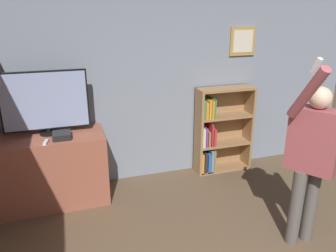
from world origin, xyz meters
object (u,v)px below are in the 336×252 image
object	(u,v)px
television	(45,102)
game_console	(62,135)
bookshelf	(218,133)
person	(312,153)

from	to	relation	value
television	game_console	size ratio (longest dim) A/B	4.42
game_console	bookshelf	size ratio (longest dim) A/B	0.18
television	bookshelf	world-z (taller)	television
bookshelf	person	distance (m)	1.82
television	bookshelf	xyz separation A→B (m)	(2.33, 0.10, -0.69)
game_console	person	size ratio (longest dim) A/B	0.11
game_console	television	bearing A→B (deg)	126.43
television	game_console	distance (m)	0.44
person	bookshelf	bearing A→B (deg)	149.25
television	bookshelf	bearing A→B (deg)	2.55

